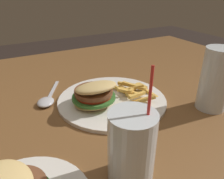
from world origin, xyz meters
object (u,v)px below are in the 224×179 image
(beer_glass, at_px, (215,81))
(spoon, at_px, (46,101))
(juice_glass, at_px, (131,150))
(meal_plate_near, at_px, (106,97))

(beer_glass, relative_size, spoon, 0.96)
(beer_glass, xyz_separation_m, juice_glass, (0.33, 0.10, -0.02))
(meal_plate_near, height_order, spoon, meal_plate_near)
(juice_glass, height_order, spoon, juice_glass)
(beer_glass, height_order, spoon, beer_glass)
(meal_plate_near, bearing_deg, juice_glass, 72.16)
(meal_plate_near, bearing_deg, spoon, -29.62)
(spoon, bearing_deg, meal_plate_near, 88.29)
(juice_glass, bearing_deg, spoon, -78.61)
(meal_plate_near, distance_m, juice_glass, 0.27)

